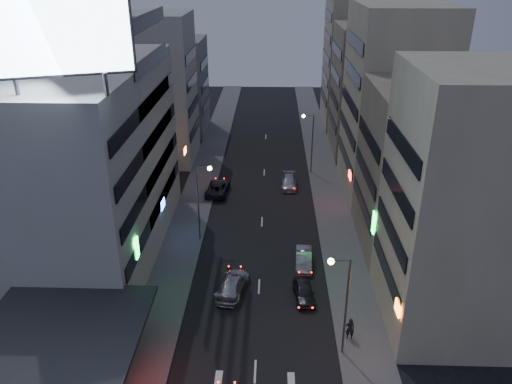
{
  "coord_description": "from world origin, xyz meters",
  "views": [
    {
      "loc": [
        0.91,
        -22.27,
        26.18
      ],
      "look_at": [
        -0.47,
        20.34,
        6.25
      ],
      "focal_mm": 35.0,
      "sensor_mm": 36.0,
      "label": 1
    }
  ],
  "objects_px": {
    "parked_car_right_near": "(304,291)",
    "person": "(350,329)",
    "parked_car_left": "(218,188)",
    "parked_car_right_far": "(289,182)",
    "road_car_silver": "(233,285)",
    "scooter_silver_b": "(365,382)",
    "parked_car_right_mid": "(304,259)"
  },
  "relations": [
    {
      "from": "parked_car_right_near",
      "to": "parked_car_left",
      "type": "relative_size",
      "value": 0.74
    },
    {
      "from": "road_car_silver",
      "to": "scooter_silver_b",
      "type": "bearing_deg",
      "value": 142.84
    },
    {
      "from": "parked_car_left",
      "to": "road_car_silver",
      "type": "distance_m",
      "value": 20.35
    },
    {
      "from": "parked_car_right_far",
      "to": "road_car_silver",
      "type": "distance_m",
      "value": 22.91
    },
    {
      "from": "parked_car_right_mid",
      "to": "road_car_silver",
      "type": "distance_m",
      "value": 7.72
    },
    {
      "from": "scooter_silver_b",
      "to": "parked_car_left",
      "type": "bearing_deg",
      "value": 20.8
    },
    {
      "from": "parked_car_right_near",
      "to": "parked_car_right_mid",
      "type": "relative_size",
      "value": 0.94
    },
    {
      "from": "person",
      "to": "parked_car_right_far",
      "type": "bearing_deg",
      "value": -79.55
    },
    {
      "from": "parked_car_right_mid",
      "to": "person",
      "type": "xyz_separation_m",
      "value": [
        2.92,
        -10.04,
        0.34
      ]
    },
    {
      "from": "road_car_silver",
      "to": "scooter_silver_b",
      "type": "height_order",
      "value": "road_car_silver"
    },
    {
      "from": "parked_car_right_near",
      "to": "parked_car_right_far",
      "type": "bearing_deg",
      "value": 85.81
    },
    {
      "from": "road_car_silver",
      "to": "scooter_silver_b",
      "type": "distance_m",
      "value": 14.28
    },
    {
      "from": "person",
      "to": "parked_car_right_near",
      "type": "bearing_deg",
      "value": -54.84
    },
    {
      "from": "parked_car_left",
      "to": "road_car_silver",
      "type": "bearing_deg",
      "value": 103.78
    },
    {
      "from": "parked_car_right_far",
      "to": "road_car_silver",
      "type": "relative_size",
      "value": 0.87
    },
    {
      "from": "scooter_silver_b",
      "to": "parked_car_right_mid",
      "type": "bearing_deg",
      "value": 10.27
    },
    {
      "from": "parked_car_left",
      "to": "scooter_silver_b",
      "type": "bearing_deg",
      "value": 117.36
    },
    {
      "from": "parked_car_right_far",
      "to": "person",
      "type": "distance_m",
      "value": 28.16
    },
    {
      "from": "parked_car_left",
      "to": "parked_car_right_far",
      "type": "distance_m",
      "value": 9.1
    },
    {
      "from": "parked_car_right_near",
      "to": "parked_car_right_mid",
      "type": "bearing_deg",
      "value": 81.4
    },
    {
      "from": "parked_car_right_far",
      "to": "scooter_silver_b",
      "type": "bearing_deg",
      "value": -81.19
    },
    {
      "from": "parked_car_right_mid",
      "to": "parked_car_right_far",
      "type": "bearing_deg",
      "value": 95.53
    },
    {
      "from": "parked_car_left",
      "to": "road_car_silver",
      "type": "xyz_separation_m",
      "value": [
        3.34,
        -20.07,
        0.02
      ]
    },
    {
      "from": "parked_car_left",
      "to": "parked_car_right_far",
      "type": "relative_size",
      "value": 1.17
    },
    {
      "from": "parked_car_right_near",
      "to": "parked_car_right_mid",
      "type": "xyz_separation_m",
      "value": [
        0.25,
        5.04,
        0.02
      ]
    },
    {
      "from": "parked_car_left",
      "to": "parked_car_right_mid",
      "type": "bearing_deg",
      "value": 126.06
    },
    {
      "from": "parked_car_right_near",
      "to": "parked_car_left",
      "type": "bearing_deg",
      "value": 108.78
    },
    {
      "from": "parked_car_right_near",
      "to": "person",
      "type": "relative_size",
      "value": 2.18
    },
    {
      "from": "parked_car_right_near",
      "to": "road_car_silver",
      "type": "xyz_separation_m",
      "value": [
        -6.11,
        0.67,
        0.08
      ]
    },
    {
      "from": "parked_car_left",
      "to": "parked_car_right_far",
      "type": "xyz_separation_m",
      "value": [
        8.84,
        2.17,
        -0.08
      ]
    },
    {
      "from": "scooter_silver_b",
      "to": "parked_car_right_far",
      "type": "bearing_deg",
      "value": 5.02
    },
    {
      "from": "parked_car_right_mid",
      "to": "road_car_silver",
      "type": "bearing_deg",
      "value": -142.7
    }
  ]
}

